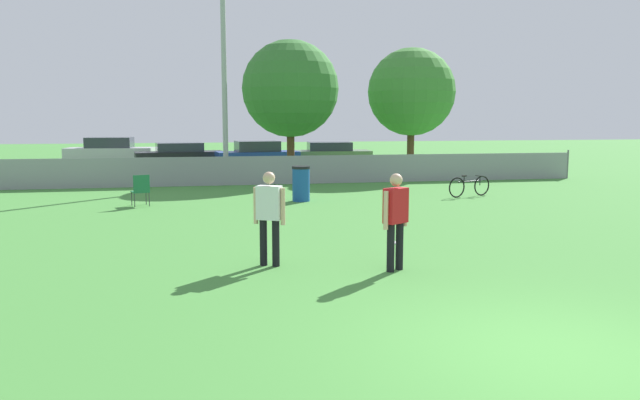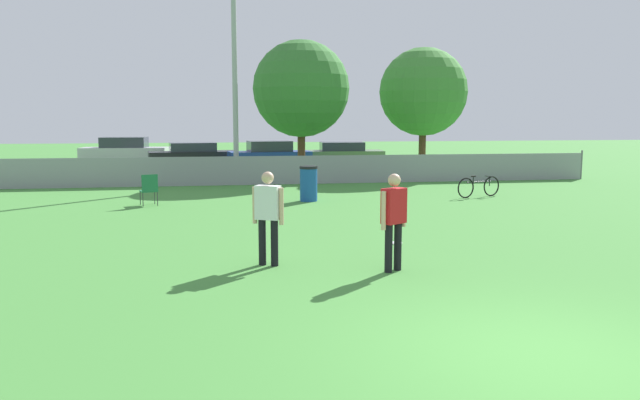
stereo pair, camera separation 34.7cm
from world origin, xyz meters
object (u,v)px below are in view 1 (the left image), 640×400
Objects in this scene: folding_chair_sideline at (141,189)px; trash_bin at (301,184)px; player_receiver_white at (269,212)px; frisbee_disc at (394,243)px; bicycle_sideline at (469,186)px; parked_car_olive at (329,154)px; light_pole at (224,53)px; player_defender_red at (396,215)px; tree_far_right at (412,92)px; parked_car_blue at (257,156)px; parked_car_dark at (180,155)px; tree_near_pole at (290,89)px; parked_car_silver at (110,152)px.

trash_bin is at bearing 166.01° from folding_chair_sideline.
player_receiver_white is 3.23m from frisbee_disc.
parked_car_olive reaches higher than bicycle_sideline.
frisbee_disc is (2.83, -12.50, -4.99)m from light_pole.
folding_chair_sideline is 10.35m from bicycle_sideline.
player_defender_red is 10.06m from folding_chair_sideline.
frisbee_disc is (0.70, 2.21, -0.94)m from player_defender_red.
trash_bin is (-0.10, 9.03, -0.40)m from player_defender_red.
bicycle_sideline is at bearing -95.27° from tree_far_right.
parked_car_blue is (1.85, 6.44, -4.30)m from light_pole.
folding_chair_sideline is 0.20× the size of parked_car_dark.
player_defender_red is 23.78m from parked_car_dark.
tree_far_right is 5.20× the size of trash_bin.
bicycle_sideline is 17.27m from parked_car_dark.
bicycle_sideline is 1.54× the size of trash_bin.
tree_near_pole reaches higher than parked_car_blue.
player_defender_red is at bearing -95.40° from parked_car_olive.
light_pole is 5.15× the size of player_defender_red.
player_defender_red is 0.35× the size of parked_car_silver.
light_pole is at bearing 117.44° from player_receiver_white.
parked_car_blue is at bearing -127.11° from folding_chair_sideline.
parked_car_silver is at bearing 114.89° from trash_bin.
tree_near_pole is 1.28× the size of parked_car_olive.
tree_near_pole is at bearing -110.46° from parked_car_olive.
tree_far_right is at bearing 90.04° from player_receiver_white.
trash_bin is 0.26× the size of parked_car_blue.
tree_far_right reaches higher than player_receiver_white.
player_defender_red is (-0.62, -15.98, -2.79)m from tree_near_pole.
player_receiver_white is at bearing -89.60° from light_pole.
folding_chair_sideline is (-2.73, -5.91, -4.49)m from light_pole.
bicycle_sideline is 13.94m from parked_car_olive.
tree_far_right is (8.34, 2.23, -1.31)m from light_pole.
player_receiver_white is 25.75m from parked_car_silver.
tree_near_pole is 7.69m from trash_bin.
frisbee_disc is at bearing -93.56° from parked_car_blue.
parked_car_dark is at bearing 105.57° from trash_bin.
player_receiver_white reaches higher than frisbee_disc.
bicycle_sideline is at bearing 0.39° from trash_bin.
bicycle_sideline is at bearing 55.07° from frisbee_disc.
folding_chair_sideline is (-5.56, 6.59, 0.50)m from frisbee_disc.
parked_car_silver is (-8.51, 9.85, -3.03)m from tree_near_pole.
player_receiver_white is 20.47m from parked_car_blue.
bicycle_sideline reaches higher than frisbee_disc.
parked_car_blue is at bearing 147.03° from tree_far_right.
trash_bin is 14.39m from parked_car_olive.
tree_far_right is at bearing 9.68° from tree_near_pole.
folding_chair_sideline reaches higher than bicycle_sideline.
tree_near_pole is 6.20× the size of folding_chair_sideline.
light_pole is at bearing 102.74° from frisbee_disc.
player_receiver_white is 22.76m from parked_car_dark.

